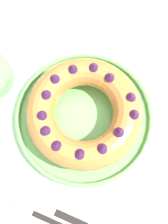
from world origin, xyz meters
TOP-DOWN VIEW (x-y plane):
  - ground_plane at (0.00, 0.00)m, footprint 8.00×8.00m
  - dining_table at (0.00, 0.00)m, footprint 1.43×1.16m
  - serving_dish at (0.02, -0.01)m, footprint 0.36×0.36m
  - bundt_cake at (0.02, -0.01)m, footprint 0.28×0.28m
  - fork at (-0.24, -0.01)m, footprint 0.02×0.20m
  - cake_knife at (-0.22, -0.04)m, footprint 0.02×0.18m

SIDE VIEW (x-z plane):
  - ground_plane at x=0.00m, z-range 0.00..0.00m
  - dining_table at x=0.00m, z-range 0.30..1.05m
  - cake_knife at x=-0.22m, z-range 0.76..0.76m
  - fork at x=-0.24m, z-range 0.76..0.76m
  - serving_dish at x=0.02m, z-range 0.76..0.78m
  - bundt_cake at x=0.02m, z-range 0.78..0.86m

